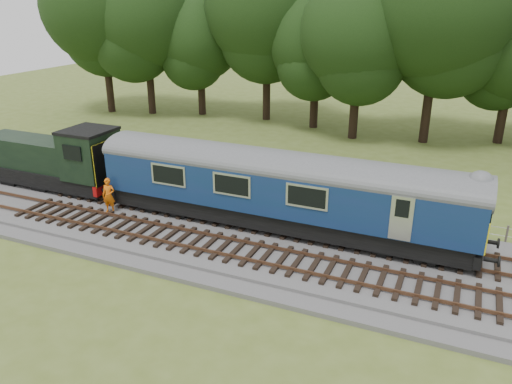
% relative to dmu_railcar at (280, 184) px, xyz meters
% --- Properties ---
extents(ground, '(120.00, 120.00, 0.00)m').
position_rel_dmu_railcar_xyz_m(ground, '(4.08, -1.40, -2.61)').
color(ground, '#556625').
rests_on(ground, ground).
extents(ballast, '(70.00, 7.00, 0.35)m').
position_rel_dmu_railcar_xyz_m(ballast, '(4.08, -1.40, -2.43)').
color(ballast, '#4C4C4F').
rests_on(ballast, ground).
extents(track_north, '(67.20, 2.40, 0.21)m').
position_rel_dmu_railcar_xyz_m(track_north, '(4.08, -0.00, -2.19)').
color(track_north, black).
rests_on(track_north, ballast).
extents(track_south, '(67.20, 2.40, 0.21)m').
position_rel_dmu_railcar_xyz_m(track_south, '(4.08, -3.00, -2.19)').
color(track_south, black).
rests_on(track_south, ballast).
extents(fence, '(64.00, 0.12, 1.00)m').
position_rel_dmu_railcar_xyz_m(fence, '(4.08, 3.10, -2.61)').
color(fence, '#6B6054').
rests_on(fence, ground).
extents(tree_line, '(70.00, 8.00, 18.00)m').
position_rel_dmu_railcar_xyz_m(tree_line, '(4.08, 20.60, -2.61)').
color(tree_line, black).
rests_on(tree_line, ground).
extents(dmu_railcar, '(18.05, 2.86, 3.88)m').
position_rel_dmu_railcar_xyz_m(dmu_railcar, '(0.00, 0.00, 0.00)').
color(dmu_railcar, black).
rests_on(dmu_railcar, ground).
extents(shunter_loco, '(8.92, 2.60, 3.38)m').
position_rel_dmu_railcar_xyz_m(shunter_loco, '(-13.93, 0.00, -0.63)').
color(shunter_loco, black).
rests_on(shunter_loco, ground).
extents(worker, '(0.75, 0.59, 1.83)m').
position_rel_dmu_railcar_xyz_m(worker, '(-8.71, -1.75, -1.34)').
color(worker, orange).
rests_on(worker, ballast).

